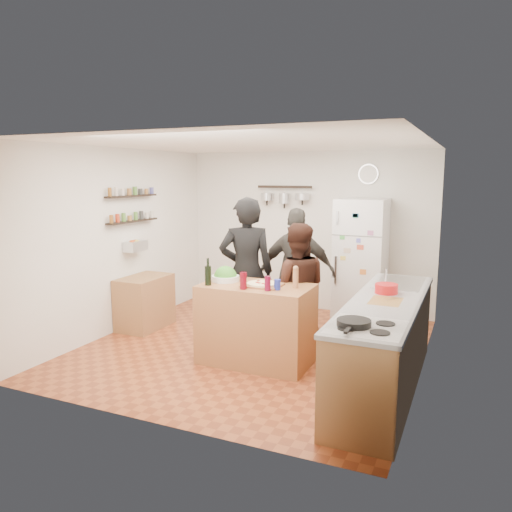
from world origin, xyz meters
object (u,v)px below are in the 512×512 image
at_px(prep_island, 256,324).
at_px(salt_canister, 277,285).
at_px(skillet, 354,323).
at_px(side_table, 145,302).
at_px(salad_bowl, 225,278).
at_px(person_back, 297,272).
at_px(pepper_mill, 296,279).
at_px(wine_bottle, 208,276).
at_px(red_bowl, 386,289).
at_px(fridge, 361,260).
at_px(person_left, 246,272).
at_px(counter_run, 384,345).
at_px(wall_clock, 368,174).
at_px(person_center, 296,288).

distance_m(prep_island, salt_canister, 0.61).
xyz_separation_m(skillet, side_table, (-3.34, 1.68, -0.58)).
xyz_separation_m(salad_bowl, person_back, (0.51, 1.08, -0.08)).
bearing_deg(pepper_mill, wine_bottle, -164.13).
relative_size(wine_bottle, red_bowl, 0.93).
height_order(prep_island, fridge, fridge).
distance_m(salad_bowl, pepper_mill, 0.87).
relative_size(salad_bowl, person_left, 0.17).
bearing_deg(prep_island, fridge, 71.75).
bearing_deg(red_bowl, pepper_mill, -173.53).
distance_m(red_bowl, side_table, 3.47).
relative_size(prep_island, red_bowl, 5.30).
xyz_separation_m(counter_run, wall_clock, (-0.75, 2.63, 1.70)).
bearing_deg(salad_bowl, wine_bottle, -106.50).
bearing_deg(wall_clock, wine_bottle, -114.08).
xyz_separation_m(pepper_mill, skillet, (0.91, -1.16, -0.06)).
bearing_deg(wall_clock, prep_island, -105.97).
bearing_deg(side_table, wall_clock, 35.63).
relative_size(person_center, counter_run, 0.60).
height_order(pepper_mill, red_bowl, pepper_mill).
xyz_separation_m(person_back, skillet, (1.27, -2.24, 0.09)).
relative_size(red_bowl, side_table, 0.29).
xyz_separation_m(salad_bowl, fridge, (1.13, 2.12, -0.04)).
xyz_separation_m(salt_canister, counter_run, (1.16, -0.01, -0.52)).
height_order(person_center, wall_clock, wall_clock).
bearing_deg(fridge, salad_bowl, -118.18).
bearing_deg(skillet, person_left, 136.71).
relative_size(skillet, side_table, 0.35).
distance_m(wine_bottle, person_back, 1.48).
distance_m(salt_canister, person_center, 0.65).
xyz_separation_m(wine_bottle, skillet, (1.86, -0.89, -0.07)).
bearing_deg(salt_canister, wine_bottle, -172.87).
xyz_separation_m(red_bowl, fridge, (-0.70, 2.01, -0.07)).
distance_m(skillet, side_table, 3.78).
xyz_separation_m(prep_island, skillet, (1.36, -1.11, 0.49)).
bearing_deg(person_left, wine_bottle, 53.50).
xyz_separation_m(salad_bowl, pepper_mill, (0.87, 0.00, 0.07)).
bearing_deg(wine_bottle, salad_bowl, 73.50).
distance_m(person_center, side_table, 2.31).
height_order(pepper_mill, counter_run, pepper_mill).
bearing_deg(person_center, person_left, -20.94).
relative_size(salad_bowl, pepper_mill, 1.64).
bearing_deg(wall_clock, fridge, -90.00).
height_order(pepper_mill, person_center, person_center).
distance_m(wine_bottle, fridge, 2.68).
xyz_separation_m(salad_bowl, person_left, (0.05, 0.48, -0.00)).
distance_m(fridge, wall_clock, 1.29).
height_order(prep_island, counter_run, prep_island).
relative_size(pepper_mill, salt_canister, 1.71).
bearing_deg(salad_bowl, person_left, 84.17).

